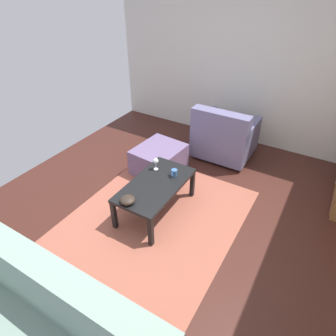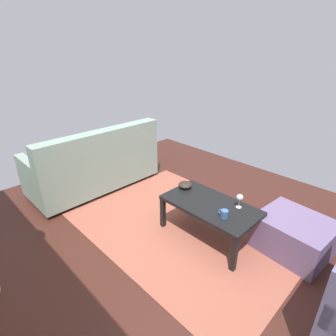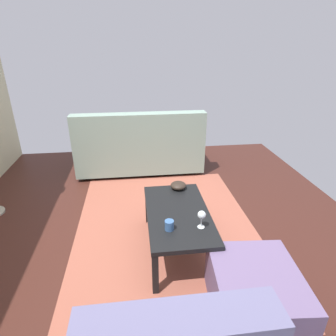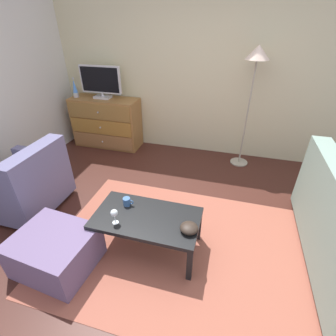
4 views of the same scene
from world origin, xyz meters
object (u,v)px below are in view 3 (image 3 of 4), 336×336
Objects in this scene: coffee_table at (178,216)px; ottoman at (255,294)px; bowl_decorative at (178,185)px; wine_glass at (202,215)px; couch_large at (140,147)px; mug at (169,225)px.

ottoman is at bearing -150.18° from coffee_table.
bowl_decorative reaches higher than coffee_table.
wine_glass is 0.08× the size of couch_large.
wine_glass reaches higher than ottoman.
coffee_table is 0.56× the size of couch_large.
wine_glass is 0.28m from mug.
couch_large is 2.66× the size of ottoman.
coffee_table reaches higher than ottoman.
coffee_table is 0.45m from bowl_decorative.
couch_large reaches higher than wine_glass.
wine_glass reaches higher than coffee_table.
mug is 2.18m from couch_large.
mug is (0.00, 0.27, -0.07)m from wine_glass.
couch_large reaches higher than coffee_table.
mug is at bearing 155.90° from coffee_table.
wine_glass reaches higher than bowl_decorative.
coffee_table is 1.94m from couch_large.
mug reaches higher than bowl_decorative.
mug is at bearing 46.86° from ottoman.
couch_large reaches higher than bowl_decorative.
coffee_table is at bearing 31.51° from wine_glass.
couch_large is at bearing 11.46° from wine_glass.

